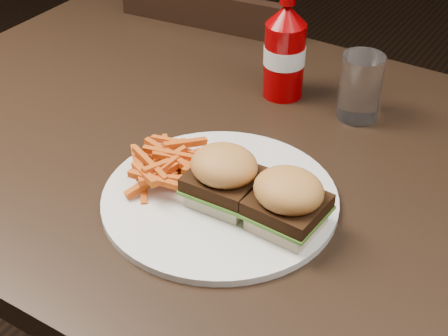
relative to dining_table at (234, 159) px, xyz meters
The scene contains 8 objects.
dining_table is the anchor object (origin of this frame).
chair_far 0.66m from the dining_table, 121.37° to the left, with size 0.37×0.37×0.03m, color black.
plate 0.13m from the dining_table, 66.43° to the right, with size 0.32×0.32×0.01m, color white.
sandwich_half_a 0.14m from the dining_table, 63.61° to the right, with size 0.08×0.07×0.02m, color beige.
sandwich_half_b 0.20m from the dining_table, 38.96° to the right, with size 0.08×0.07×0.02m, color #FADDC5.
fries_pile 0.13m from the dining_table, 102.12° to the right, with size 0.12×0.12×0.05m, color #C94B12, non-canonical shape.
ketchup_bottle 0.20m from the dining_table, 95.07° to the left, with size 0.07×0.07×0.13m, color #8C0002.
tumbler 0.23m from the dining_table, 56.78° to the left, with size 0.07×0.07×0.10m, color white.
Camera 1 is at (0.44, -0.72, 1.33)m, focal length 55.00 mm.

